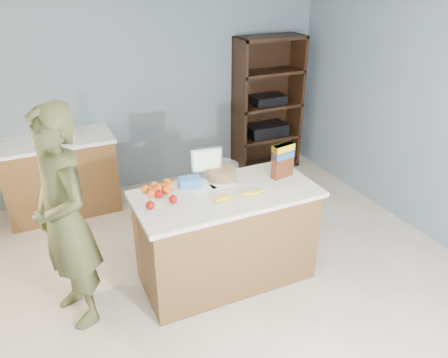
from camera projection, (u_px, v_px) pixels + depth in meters
name	position (u px, v px, depth m)	size (l,w,h in m)	color
floor	(241.00, 296.00, 3.85)	(4.50, 5.00, 0.02)	beige
walls	(245.00, 117.00, 3.11)	(4.52, 5.02, 2.51)	slate
counter_peninsula	(226.00, 240.00, 3.90)	(1.56, 0.76, 0.90)	brown
back_cabinet	(61.00, 176.00, 4.98)	(1.24, 0.62, 0.90)	brown
shelving_unit	(266.00, 107.00, 5.95)	(0.90, 0.40, 1.80)	black
person	(64.00, 221.00, 3.27)	(0.66, 0.43, 1.81)	#474A26
knife_block	(68.00, 129.00, 4.72)	(0.12, 0.10, 0.31)	tan
envelopes	(213.00, 187.00, 3.76)	(0.42, 0.17, 0.00)	white
bananas	(238.00, 196.00, 3.59)	(0.48, 0.11, 0.04)	yellow
apples	(161.00, 199.00, 3.50)	(0.26, 0.21, 0.07)	#970E07
oranges	(159.00, 188.00, 3.68)	(0.27, 0.21, 0.07)	orange
blue_carton	(190.00, 182.00, 3.76)	(0.18, 0.12, 0.08)	blue
salad_bowl	(222.00, 172.00, 3.90)	(0.30, 0.30, 0.13)	#267219
tv	(206.00, 161.00, 3.87)	(0.28, 0.12, 0.28)	silver
cereal_box	(283.00, 158.00, 3.87)	(0.22, 0.11, 0.31)	#592B14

